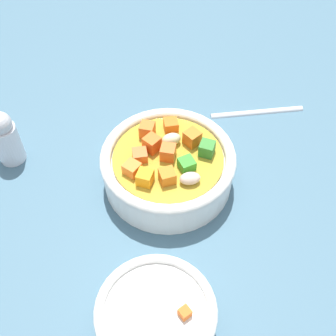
% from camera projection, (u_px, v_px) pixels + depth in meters
% --- Properties ---
extents(ground_plane, '(1.40, 1.40, 0.02)m').
position_uv_depth(ground_plane, '(168.00, 185.00, 0.57)').
color(ground_plane, '#42667A').
extents(soup_bowl_main, '(0.17, 0.17, 0.07)m').
position_uv_depth(soup_bowl_main, '(168.00, 166.00, 0.54)').
color(soup_bowl_main, white).
rests_on(soup_bowl_main, ground_plane).
extents(spoon, '(0.08, 0.22, 0.01)m').
position_uv_depth(spoon, '(223.00, 114.00, 0.63)').
color(spoon, silver).
rests_on(spoon, ground_plane).
extents(side_bowl_small, '(0.12, 0.12, 0.05)m').
position_uv_depth(side_bowl_small, '(156.00, 317.00, 0.43)').
color(side_bowl_small, white).
rests_on(side_bowl_small, ground_plane).
extents(pepper_shaker, '(0.03, 0.03, 0.08)m').
position_uv_depth(pepper_shaker, '(6.00, 137.00, 0.56)').
color(pepper_shaker, silver).
rests_on(pepper_shaker, ground_plane).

